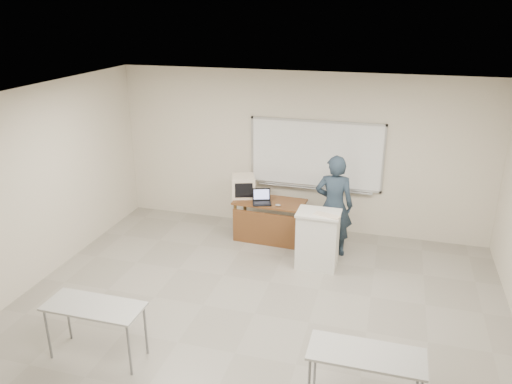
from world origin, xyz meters
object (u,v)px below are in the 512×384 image
(crt_monitor, at_px, (243,186))
(laptop, at_px, (263,200))
(mouse, at_px, (278,205))
(presenter, at_px, (334,206))
(keyboard, at_px, (327,215))
(whiteboard, at_px, (316,155))
(podium, at_px, (318,239))
(instructor_desk, at_px, (268,215))

(crt_monitor, xyz_separation_m, laptop, (0.45, -0.25, -0.13))
(mouse, bearing_deg, crt_monitor, 152.92)
(presenter, bearing_deg, crt_monitor, -15.45)
(keyboard, distance_m, presenter, 0.67)
(whiteboard, distance_m, laptop, 1.31)
(laptop, xyz_separation_m, presenter, (1.29, -0.13, 0.08))
(keyboard, bearing_deg, whiteboard, 124.76)
(mouse, relative_size, presenter, 0.06)
(crt_monitor, height_order, mouse, crt_monitor)
(whiteboard, height_order, keyboard, whiteboard)
(laptop, relative_size, keyboard, 0.79)
(whiteboard, bearing_deg, laptop, -135.26)
(crt_monitor, distance_m, keyboard, 2.01)
(whiteboard, distance_m, podium, 1.80)
(crt_monitor, bearing_deg, presenter, -31.44)
(laptop, bearing_deg, whiteboard, 25.84)
(laptop, height_order, presenter, presenter)
(instructor_desk, xyz_separation_m, podium, (1.01, -0.69, -0.03))
(instructor_desk, xyz_separation_m, crt_monitor, (-0.55, 0.23, 0.42))
(instructor_desk, relative_size, keyboard, 3.10)
(whiteboard, bearing_deg, podium, -77.90)
(whiteboard, height_order, presenter, whiteboard)
(podium, distance_m, presenter, 0.70)
(mouse, height_order, keyboard, keyboard)
(whiteboard, relative_size, laptop, 7.62)
(mouse, xyz_separation_m, presenter, (0.99, -0.05, 0.12))
(instructor_desk, distance_m, laptop, 0.31)
(mouse, bearing_deg, presenter, -6.77)
(crt_monitor, distance_m, mouse, 0.84)
(instructor_desk, relative_size, crt_monitor, 2.72)
(podium, distance_m, crt_monitor, 1.87)
(instructor_desk, bearing_deg, mouse, -21.71)
(laptop, xyz_separation_m, mouse, (0.30, -0.08, -0.04))
(laptop, bearing_deg, instructor_desk, -9.91)
(laptop, height_order, keyboard, keyboard)
(keyboard, bearing_deg, mouse, 161.71)
(laptop, bearing_deg, crt_monitor, 132.05)
(podium, height_order, keyboard, keyboard)
(crt_monitor, bearing_deg, whiteboard, 4.34)
(instructor_desk, xyz_separation_m, mouse, (0.20, -0.09, 0.25))
(crt_monitor, distance_m, laptop, 0.53)
(instructor_desk, relative_size, presenter, 0.72)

